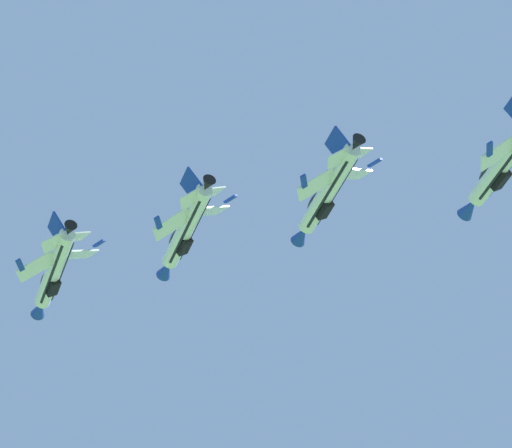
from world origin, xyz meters
TOP-DOWN VIEW (x-y plane):
  - fighter_jet_lead at (-35.86, 90.82)m, footprint 9.99×14.92m
  - fighter_jet_left_wing at (-21.20, 87.00)m, footprint 9.86×14.92m
  - fighter_jet_right_wing at (-6.29, 82.99)m, footprint 10.01×14.92m
  - fighter_jet_left_outer at (10.44, 76.95)m, footprint 9.90×14.92m

SIDE VIEW (x-z plane):
  - fighter_jet_left_outer at x=10.44m, z-range 74.64..80.72m
  - fighter_jet_lead at x=-35.86m, z-range 76.75..82.54m
  - fighter_jet_left_wing at x=-21.20m, z-range 77.80..84.01m
  - fighter_jet_right_wing at x=-6.29m, z-range 78.11..83.84m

